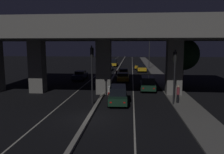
{
  "coord_description": "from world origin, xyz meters",
  "views": [
    {
      "loc": [
        3.31,
        -16.54,
        5.75
      ],
      "look_at": [
        0.55,
        14.31,
        1.31
      ],
      "focal_mm": 35.0,
      "sensor_mm": 36.0,
      "label": 1
    }
  ],
  "objects_px": {
    "car_taxi_yellow_third": "(123,77)",
    "motorcycle_blue_filtering_mid": "(110,83)",
    "car_dark_green_fourth_oncoming": "(106,61)",
    "car_taxi_yellow_fourth": "(123,72)",
    "motorcycle_white_filtering_far": "(116,75)",
    "pedestrian_on_sidewalk": "(178,94)",
    "car_dark_blue_lead_oncoming": "(80,75)",
    "car_dark_green_lead": "(118,95)",
    "car_silver_second_oncoming": "(108,68)",
    "car_taxi_yellow_fifth": "(141,68)",
    "car_taxi_yellow_third_oncoming": "(114,63)",
    "traffic_light_right_of_median": "(175,68)",
    "street_lamp": "(148,48)",
    "car_dark_green_second": "(148,83)",
    "car_taxi_yellow_sixth": "(139,66)",
    "traffic_light_left_of_median": "(92,65)",
    "motorcycle_red_filtering_near": "(109,93)"
  },
  "relations": [
    {
      "from": "car_dark_green_second",
      "to": "motorcycle_blue_filtering_mid",
      "type": "distance_m",
      "value": 5.2
    },
    {
      "from": "car_dark_green_second",
      "to": "motorcycle_white_filtering_far",
      "type": "relative_size",
      "value": 2.28
    },
    {
      "from": "car_taxi_yellow_third",
      "to": "car_silver_second_oncoming",
      "type": "distance_m",
      "value": 15.34
    },
    {
      "from": "car_taxi_yellow_fifth",
      "to": "car_dark_green_fourth_oncoming",
      "type": "height_order",
      "value": "car_taxi_yellow_fifth"
    },
    {
      "from": "car_dark_blue_lead_oncoming",
      "to": "car_dark_green_fourth_oncoming",
      "type": "distance_m",
      "value": 37.17
    },
    {
      "from": "street_lamp",
      "to": "car_taxi_yellow_fifth",
      "type": "height_order",
      "value": "street_lamp"
    },
    {
      "from": "car_silver_second_oncoming",
      "to": "car_taxi_yellow_fifth",
      "type": "bearing_deg",
      "value": 82.92
    },
    {
      "from": "car_taxi_yellow_sixth",
      "to": "motorcycle_white_filtering_far",
      "type": "height_order",
      "value": "motorcycle_white_filtering_far"
    },
    {
      "from": "car_taxi_yellow_fourth",
      "to": "motorcycle_red_filtering_near",
      "type": "xyz_separation_m",
      "value": [
        -0.91,
        -17.54,
        -0.14
      ]
    },
    {
      "from": "traffic_light_right_of_median",
      "to": "car_dark_green_second",
      "type": "distance_m",
      "value": 7.67
    },
    {
      "from": "car_taxi_yellow_sixth",
      "to": "car_silver_second_oncoming",
      "type": "relative_size",
      "value": 0.92
    },
    {
      "from": "traffic_light_right_of_median",
      "to": "car_dark_green_fourth_oncoming",
      "type": "bearing_deg",
      "value": 103.8
    },
    {
      "from": "car_taxi_yellow_third",
      "to": "car_dark_green_fourth_oncoming",
      "type": "relative_size",
      "value": 0.99
    },
    {
      "from": "car_dark_blue_lead_oncoming",
      "to": "car_silver_second_oncoming",
      "type": "xyz_separation_m",
      "value": [
        3.38,
        13.69,
        -0.04
      ]
    },
    {
      "from": "car_taxi_yellow_fifth",
      "to": "motorcycle_blue_filtering_mid",
      "type": "distance_m",
      "value": 19.96
    },
    {
      "from": "motorcycle_blue_filtering_mid",
      "to": "street_lamp",
      "type": "bearing_deg",
      "value": -13.65
    },
    {
      "from": "car_taxi_yellow_fourth",
      "to": "car_taxi_yellow_sixth",
      "type": "height_order",
      "value": "car_taxi_yellow_fourth"
    },
    {
      "from": "car_taxi_yellow_third",
      "to": "motorcycle_blue_filtering_mid",
      "type": "height_order",
      "value": "motorcycle_blue_filtering_mid"
    },
    {
      "from": "motorcycle_white_filtering_far",
      "to": "pedestrian_on_sidewalk",
      "type": "xyz_separation_m",
      "value": [
        7.28,
        -16.41,
        0.4
      ]
    },
    {
      "from": "traffic_light_right_of_median",
      "to": "street_lamp",
      "type": "relative_size",
      "value": 0.61
    },
    {
      "from": "car_dark_blue_lead_oncoming",
      "to": "motorcycle_white_filtering_far",
      "type": "xyz_separation_m",
      "value": [
        6.04,
        1.83,
        -0.15
      ]
    },
    {
      "from": "car_dark_blue_lead_oncoming",
      "to": "car_taxi_yellow_third_oncoming",
      "type": "distance_m",
      "value": 25.08
    },
    {
      "from": "car_dark_green_lead",
      "to": "motorcycle_blue_filtering_mid",
      "type": "distance_m",
      "value": 8.28
    },
    {
      "from": "traffic_light_left_of_median",
      "to": "motorcycle_red_filtering_near",
      "type": "distance_m",
      "value": 4.39
    },
    {
      "from": "car_dark_green_lead",
      "to": "car_dark_blue_lead_oncoming",
      "type": "xyz_separation_m",
      "value": [
        -7.37,
        15.0,
        -0.15
      ]
    },
    {
      "from": "car_dark_green_fourth_oncoming",
      "to": "car_taxi_yellow_sixth",
      "type": "bearing_deg",
      "value": 28.76
    },
    {
      "from": "traffic_light_right_of_median",
      "to": "car_taxi_yellow_fifth",
      "type": "bearing_deg",
      "value": 93.89
    },
    {
      "from": "car_dark_green_lead",
      "to": "motorcycle_white_filtering_far",
      "type": "bearing_deg",
      "value": 1.77
    },
    {
      "from": "car_dark_green_lead",
      "to": "car_dark_green_second",
      "type": "distance_m",
      "value": 7.57
    },
    {
      "from": "motorcycle_blue_filtering_mid",
      "to": "motorcycle_white_filtering_far",
      "type": "xyz_separation_m",
      "value": [
        0.26,
        8.7,
        -0.01
      ]
    },
    {
      "from": "motorcycle_blue_filtering_mid",
      "to": "motorcycle_white_filtering_far",
      "type": "height_order",
      "value": "motorcycle_blue_filtering_mid"
    },
    {
      "from": "motorcycle_blue_filtering_mid",
      "to": "traffic_light_left_of_median",
      "type": "bearing_deg",
      "value": 175.04
    },
    {
      "from": "car_taxi_yellow_sixth",
      "to": "car_taxi_yellow_third_oncoming",
      "type": "relative_size",
      "value": 0.87
    },
    {
      "from": "car_dark_green_fourth_oncoming",
      "to": "motorcycle_red_filtering_near",
      "type": "bearing_deg",
      "value": 6.8
    },
    {
      "from": "car_dark_green_lead",
      "to": "car_dark_green_second",
      "type": "height_order",
      "value": "car_dark_green_second"
    },
    {
      "from": "car_dark_blue_lead_oncoming",
      "to": "pedestrian_on_sidewalk",
      "type": "height_order",
      "value": "pedestrian_on_sidewalk"
    },
    {
      "from": "car_dark_green_lead",
      "to": "car_taxi_yellow_fifth",
      "type": "relative_size",
      "value": 1.11
    },
    {
      "from": "car_dark_green_fourth_oncoming",
      "to": "car_taxi_yellow_fourth",
      "type": "bearing_deg",
      "value": 12.21
    },
    {
      "from": "street_lamp",
      "to": "car_silver_second_oncoming",
      "type": "bearing_deg",
      "value": -151.27
    },
    {
      "from": "motorcycle_white_filtering_far",
      "to": "street_lamp",
      "type": "bearing_deg",
      "value": -25.38
    },
    {
      "from": "traffic_light_left_of_median",
      "to": "car_taxi_yellow_sixth",
      "type": "relative_size",
      "value": 1.4
    },
    {
      "from": "car_silver_second_oncoming",
      "to": "car_taxi_yellow_third_oncoming",
      "type": "xyz_separation_m",
      "value": [
        0.32,
        11.12,
        0.29
      ]
    },
    {
      "from": "street_lamp",
      "to": "car_taxi_yellow_fourth",
      "type": "xyz_separation_m",
      "value": [
        -5.65,
        -13.99,
        -4.43
      ]
    },
    {
      "from": "traffic_light_right_of_median",
      "to": "street_lamp",
      "type": "xyz_separation_m",
      "value": [
        0.06,
        34.01,
        1.51
      ]
    },
    {
      "from": "car_silver_second_oncoming",
      "to": "motorcycle_red_filtering_near",
      "type": "distance_m",
      "value": 26.51
    },
    {
      "from": "car_dark_green_lead",
      "to": "car_taxi_yellow_fifth",
      "type": "xyz_separation_m",
      "value": [
        3.52,
        27.42,
        -0.14
      ]
    },
    {
      "from": "car_taxi_yellow_third_oncoming",
      "to": "motorcycle_white_filtering_far",
      "type": "distance_m",
      "value": 23.1
    },
    {
      "from": "car_dark_green_lead",
      "to": "pedestrian_on_sidewalk",
      "type": "distance_m",
      "value": 5.96
    },
    {
      "from": "motorcycle_blue_filtering_mid",
      "to": "car_dark_blue_lead_oncoming",
      "type": "bearing_deg",
      "value": 41.68
    },
    {
      "from": "car_taxi_yellow_third_oncoming",
      "to": "traffic_light_left_of_median",
      "type": "bearing_deg",
      "value": 2.43
    }
  ]
}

